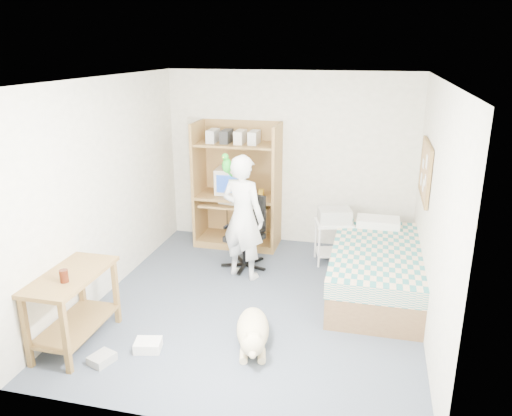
# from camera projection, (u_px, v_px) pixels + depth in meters

# --- Properties ---
(floor) EXTENTS (4.00, 4.00, 0.00)m
(floor) POSITION_uv_depth(u_px,v_px,m) (257.00, 303.00, 5.74)
(floor) COLOR #424A5A
(floor) RESTS_ON ground
(wall_back) EXTENTS (3.60, 0.02, 2.50)m
(wall_back) POSITION_uv_depth(u_px,v_px,m) (289.00, 160.00, 7.20)
(wall_back) COLOR beige
(wall_back) RESTS_ON floor
(wall_right) EXTENTS (0.02, 4.00, 2.50)m
(wall_right) POSITION_uv_depth(u_px,v_px,m) (433.00, 212.00, 4.95)
(wall_right) COLOR beige
(wall_right) RESTS_ON floor
(wall_left) EXTENTS (0.02, 4.00, 2.50)m
(wall_left) POSITION_uv_depth(u_px,v_px,m) (106.00, 188.00, 5.75)
(wall_left) COLOR beige
(wall_left) RESTS_ON floor
(ceiling) EXTENTS (3.60, 4.00, 0.02)m
(ceiling) POSITION_uv_depth(u_px,v_px,m) (257.00, 79.00, 4.96)
(ceiling) COLOR white
(ceiling) RESTS_ON wall_back
(computer_hutch) EXTENTS (1.20, 0.63, 1.80)m
(computer_hutch) POSITION_uv_depth(u_px,v_px,m) (238.00, 190.00, 7.24)
(computer_hutch) COLOR brown
(computer_hutch) RESTS_ON floor
(bed) EXTENTS (1.02, 2.02, 0.66)m
(bed) POSITION_uv_depth(u_px,v_px,m) (375.00, 269.00, 5.93)
(bed) COLOR brown
(bed) RESTS_ON floor
(side_desk) EXTENTS (0.50, 1.00, 0.75)m
(side_desk) POSITION_uv_depth(u_px,v_px,m) (73.00, 298.00, 4.82)
(side_desk) COLOR brown
(side_desk) RESTS_ON floor
(corkboard) EXTENTS (0.04, 0.94, 0.66)m
(corkboard) POSITION_uv_depth(u_px,v_px,m) (425.00, 171.00, 5.73)
(corkboard) COLOR olive
(corkboard) RESTS_ON wall_right
(office_chair) EXTENTS (0.54, 0.55, 0.95)m
(office_chair) POSITION_uv_depth(u_px,v_px,m) (247.00, 242.00, 6.61)
(office_chair) COLOR black
(office_chair) RESTS_ON floor
(person) EXTENTS (0.67, 0.54, 1.59)m
(person) POSITION_uv_depth(u_px,v_px,m) (243.00, 217.00, 6.18)
(person) COLOR white
(person) RESTS_ON floor
(parrot) EXTENTS (0.12, 0.20, 0.32)m
(parrot) POSITION_uv_depth(u_px,v_px,m) (227.00, 164.00, 6.04)
(parrot) COLOR #148A1D
(parrot) RESTS_ON person
(dog) EXTENTS (0.47, 0.99, 0.37)m
(dog) POSITION_uv_depth(u_px,v_px,m) (253.00, 331.00, 4.87)
(dog) COLOR beige
(dog) RESTS_ON floor
(printer_cart) EXTENTS (0.57, 0.50, 0.58)m
(printer_cart) POSITION_uv_depth(u_px,v_px,m) (333.00, 235.00, 6.71)
(printer_cart) COLOR white
(printer_cart) RESTS_ON floor
(printer) EXTENTS (0.49, 0.42, 0.18)m
(printer) POSITION_uv_depth(u_px,v_px,m) (334.00, 215.00, 6.62)
(printer) COLOR #ACACA7
(printer) RESTS_ON printer_cart
(crt_monitor) EXTENTS (0.42, 0.44, 0.37)m
(crt_monitor) POSITION_uv_depth(u_px,v_px,m) (230.00, 180.00, 7.24)
(crt_monitor) COLOR beige
(crt_monitor) RESTS_ON computer_hutch
(keyboard) EXTENTS (0.47, 0.22, 0.03)m
(keyboard) POSITION_uv_depth(u_px,v_px,m) (235.00, 203.00, 7.15)
(keyboard) COLOR beige
(keyboard) RESTS_ON computer_hutch
(pencil_cup) EXTENTS (0.08, 0.08, 0.12)m
(pencil_cup) POSITION_uv_depth(u_px,v_px,m) (261.00, 193.00, 7.08)
(pencil_cup) COLOR gold
(pencil_cup) RESTS_ON computer_hutch
(drink_glass) EXTENTS (0.08, 0.08, 0.12)m
(drink_glass) POSITION_uv_depth(u_px,v_px,m) (64.00, 276.00, 4.56)
(drink_glass) COLOR #3D1509
(drink_glass) RESTS_ON side_desk
(floor_box_a) EXTENTS (0.29, 0.25, 0.10)m
(floor_box_a) POSITION_uv_depth(u_px,v_px,m) (148.00, 345.00, 4.84)
(floor_box_a) COLOR white
(floor_box_a) RESTS_ON floor
(floor_box_b) EXTENTS (0.24, 0.27, 0.08)m
(floor_box_b) POSITION_uv_depth(u_px,v_px,m) (102.00, 359.00, 4.65)
(floor_box_b) COLOR #A4A4A0
(floor_box_b) RESTS_ON floor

